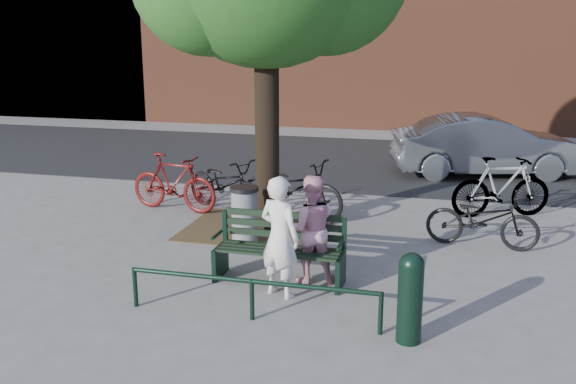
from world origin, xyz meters
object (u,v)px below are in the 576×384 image
(bollard, at_px, (410,295))
(parked_car, at_px, (486,146))
(person_right, at_px, (311,229))
(park_bench, at_px, (281,246))
(litter_bin, at_px, (245,215))
(person_left, at_px, (280,237))
(bicycle_c, at_px, (292,188))

(bollard, xyz_separation_m, parked_car, (1.12, 8.85, 0.16))
(person_right, xyz_separation_m, parked_car, (2.53, 7.40, -0.03))
(park_bench, xyz_separation_m, litter_bin, (-0.95, 1.34, -0.01))
(park_bench, bearing_deg, parked_car, 68.57)
(person_left, relative_size, bollard, 1.53)
(person_left, bearing_deg, litter_bin, -36.38)
(bollard, bearing_deg, bicycle_c, 118.91)
(bollard, distance_m, bicycle_c, 5.00)
(litter_bin, bearing_deg, person_right, -43.27)
(person_left, distance_m, litter_bin, 2.15)
(litter_bin, relative_size, parked_car, 0.22)
(person_left, distance_m, bicycle_c, 3.58)
(bollard, height_order, bicycle_c, bicycle_c)
(park_bench, height_order, parked_car, parked_car)
(bicycle_c, relative_size, parked_car, 0.48)
(park_bench, distance_m, parked_car, 8.03)
(park_bench, distance_m, bicycle_c, 3.06)
(person_left, distance_m, person_right, 0.63)
(park_bench, relative_size, bollard, 1.70)
(litter_bin, bearing_deg, person_left, -59.65)
(person_right, height_order, bollard, person_right)
(bollard, distance_m, parked_car, 8.92)
(park_bench, relative_size, person_left, 1.11)
(litter_bin, xyz_separation_m, parked_car, (3.89, 6.13, 0.24))
(person_right, bearing_deg, parked_car, -124.18)
(park_bench, relative_size, litter_bin, 1.87)
(bollard, bearing_deg, person_right, 134.48)
(parked_car, bearing_deg, park_bench, 144.99)
(person_left, height_order, bollard, person_left)
(person_left, xyz_separation_m, litter_bin, (-1.08, 1.84, -0.31))
(person_right, bearing_deg, litter_bin, -58.55)
(person_left, relative_size, person_right, 1.07)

